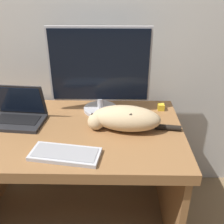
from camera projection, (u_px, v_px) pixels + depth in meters
wall_back at (74, 12)px, 1.63m from camera, size 6.40×0.06×2.60m
desk at (71, 151)px, 1.58m from camera, size 1.30×0.77×0.72m
monitor at (100, 71)px, 1.59m from camera, size 0.61×0.22×0.53m
laptop at (18, 115)px, 1.56m from camera, size 0.33×0.24×0.22m
external_keyboard at (65, 154)px, 1.27m from camera, size 0.36×0.19×0.02m
cat at (125, 118)px, 1.47m from camera, size 0.53×0.22×0.14m
small_toy at (161, 107)px, 1.70m from camera, size 0.04×0.04×0.04m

